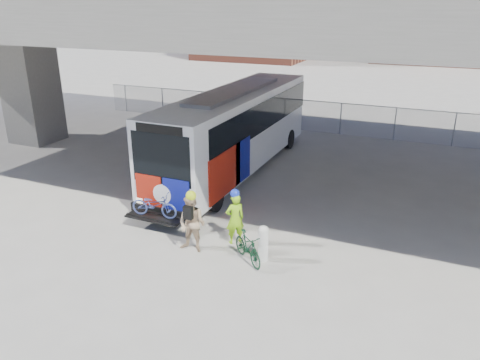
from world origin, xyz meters
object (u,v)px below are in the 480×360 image
Objects in this scene: cyclist_hivis at (235,217)px; cyclist_tan at (192,223)px; bollard at (263,242)px; bus at (236,125)px; bike_parked at (248,247)px.

cyclist_tan is at bearing 0.80° from cyclist_hivis.
cyclist_tan is at bearing -170.86° from bollard.
cyclist_tan is (1.85, -7.33, -1.17)m from bus.
cyclist_hivis reaches higher than bollard.
cyclist_tan is (-0.98, -1.00, 0.06)m from cyclist_hivis.
cyclist_tan reaches higher than bollard.
cyclist_tan is 1.87m from bike_parked.
bus is at bearing -110.52° from cyclist_hivis.
bike_parked is at bearing -63.23° from bus.
cyclist_hivis is 1.30m from bike_parked.
bike_parked is (-0.38, -0.27, -0.14)m from bollard.
bike_parked is at bearing 87.50° from cyclist_hivis.
bollard is (4.04, -6.98, -1.50)m from bus.
cyclist_hivis is 0.92× the size of cyclist_tan.
cyclist_hivis reaches higher than bike_parked.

